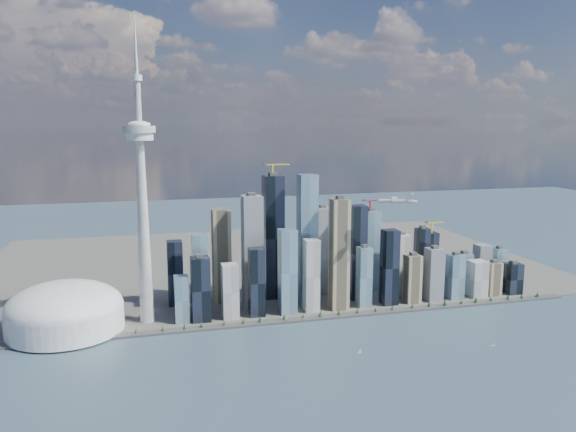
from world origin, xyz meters
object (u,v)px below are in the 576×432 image
object	(u,v)px
needle_tower	(142,197)
sailboat_east	(493,344)
sailboat_west	(360,351)
airplane	(397,201)
dome_stadium	(65,310)

from	to	relation	value
needle_tower	sailboat_east	xyz separation A→B (m)	(555.67, -258.10, -232.65)
needle_tower	sailboat_west	size ratio (longest dim) A/B	59.51
needle_tower	airplane	size ratio (longest dim) A/B	7.56
dome_stadium	sailboat_west	distance (m)	519.70
needle_tower	dome_stadium	xyz separation A→B (m)	(-140.00, -10.00, -196.40)
dome_stadium	sailboat_east	distance (m)	739.47
needle_tower	airplane	bearing A→B (deg)	-10.42
sailboat_east	airplane	bearing A→B (deg)	142.84
airplane	sailboat_west	size ratio (longest dim) A/B	7.87
dome_stadium	sailboat_east	size ratio (longest dim) A/B	20.11
dome_stadium	airplane	world-z (taller)	airplane
airplane	sailboat_west	bearing A→B (deg)	-107.09
sailboat_west	needle_tower	bearing A→B (deg)	154.55
needle_tower	sailboat_east	distance (m)	655.37
dome_stadium	sailboat_east	xyz separation A→B (m)	(695.67, -248.10, -36.25)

